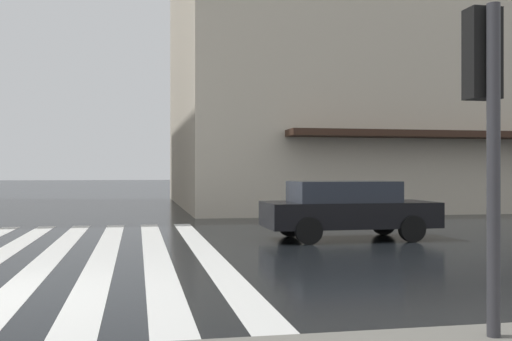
# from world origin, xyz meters

# --- Properties ---
(zebra_crossing) EXTENTS (13.00, 6.50, 0.01)m
(zebra_crossing) POSITION_xyz_m (4.00, -0.26, 0.00)
(zebra_crossing) COLOR silver
(zebra_crossing) RESTS_ON ground_plane
(traffic_signal_post) EXTENTS (0.44, 0.30, 3.02)m
(traffic_signal_post) POSITION_xyz_m (-3.30, -5.06, 2.33)
(traffic_signal_post) COLOR #333338
(traffic_signal_post) RESTS_ON sidewalk_pavement
(car_black) EXTENTS (1.85, 4.10, 1.41)m
(car_black) POSITION_xyz_m (5.50, -6.88, 0.76)
(car_black) COLOR black
(car_black) RESTS_ON ground_plane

